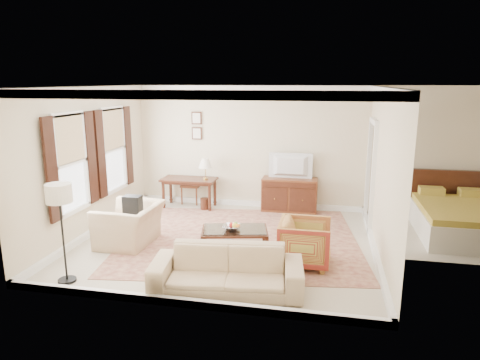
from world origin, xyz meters
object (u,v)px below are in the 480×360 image
(sideboard, at_px, (289,195))
(coffee_table, at_px, (235,235))
(striped_armchair, at_px, (305,240))
(club_armchair, at_px, (129,218))
(tv, at_px, (290,158))
(writing_desk, at_px, (189,183))
(sofa, at_px, (227,263))

(sideboard, height_order, coffee_table, sideboard)
(striped_armchair, distance_m, club_armchair, 3.28)
(tv, height_order, club_armchair, tv)
(writing_desk, bearing_deg, sideboard, 3.56)
(writing_desk, xyz_separation_m, sideboard, (2.40, 0.15, -0.21))
(sofa, bearing_deg, tv, 75.84)
(sideboard, relative_size, club_armchair, 1.10)
(writing_desk, xyz_separation_m, sofa, (1.86, -3.97, -0.17))
(sideboard, bearing_deg, sofa, -97.51)
(tv, height_order, striped_armchair, tv)
(writing_desk, relative_size, tv, 1.35)
(writing_desk, xyz_separation_m, striped_armchair, (2.92, -2.83, -0.17))
(coffee_table, xyz_separation_m, club_armchair, (-2.03, 0.13, 0.14))
(writing_desk, bearing_deg, club_armchair, -97.73)
(striped_armchair, bearing_deg, coffee_table, 82.29)
(sideboard, relative_size, sofa, 0.58)
(club_armchair, bearing_deg, coffee_table, 87.94)
(tv, distance_m, striped_armchair, 3.12)
(club_armchair, relative_size, sofa, 0.53)
(writing_desk, xyz_separation_m, tv, (2.40, 0.13, 0.67))
(tv, xyz_separation_m, sofa, (-0.54, -4.10, -0.84))
(coffee_table, bearing_deg, striped_armchair, -8.16)
(tv, distance_m, sofa, 4.22)
(writing_desk, relative_size, coffee_table, 1.04)
(writing_desk, height_order, club_armchair, club_armchair)
(tv, bearing_deg, sideboard, -90.00)
(sideboard, distance_m, club_armchair, 3.84)
(tv, height_order, sofa, tv)
(coffee_table, bearing_deg, club_armchair, 176.37)
(sideboard, xyz_separation_m, tv, (-0.00, -0.02, 0.87))
(writing_desk, relative_size, striped_armchair, 1.53)
(tv, relative_size, sofa, 0.44)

